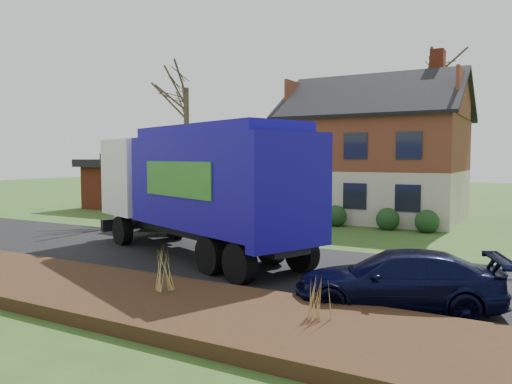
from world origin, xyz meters
The scene contains 12 objects.
ground centered at (0.00, 0.00, 0.00)m, with size 120.00×120.00×0.00m, color #2E4E1A.
road centered at (0.00, 0.00, 0.01)m, with size 80.00×7.00×0.02m, color black.
mulch_verge centered at (0.00, -5.30, 0.15)m, with size 80.00×3.50×0.30m, color black.
main_house centered at (1.49, 13.91, 4.03)m, with size 12.95×8.95×9.26m.
ranch_house centered at (-12.00, 13.00, 1.81)m, with size 9.80×8.20×3.70m.
garbage_truck centered at (-0.21, 0.09, 2.58)m, with size 10.70×6.54×4.47m.
silver_sedan centered at (-4.88, 4.53, 0.86)m, with size 1.82×5.21×1.72m, color #B3B6BB.
navy_wagon centered at (7.21, -2.63, 0.67)m, with size 1.87×4.60×1.33m, color black.
tree_front_west centered at (-7.46, 8.94, 8.41)m, with size 3.43×3.43×10.20m.
tree_back centered at (3.13, 22.18, 10.20)m, with size 3.86×3.86×12.24m.
grass_clump_mid centered at (2.38, -4.86, 0.80)m, with size 0.35×0.29×0.99m.
grass_clump_east centered at (6.29, -5.02, 0.70)m, with size 0.32×0.26×0.80m.
Camera 1 is at (9.88, -13.85, 3.44)m, focal length 35.00 mm.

